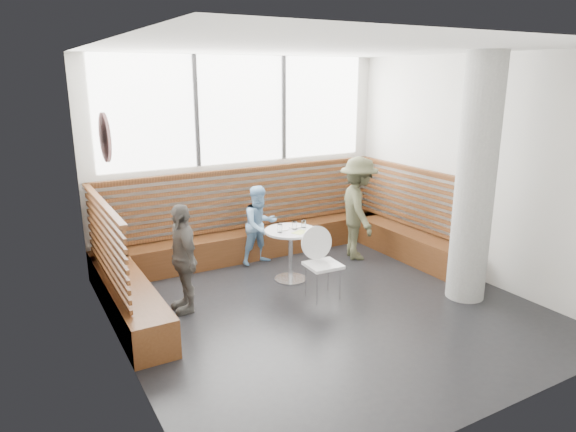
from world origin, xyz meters
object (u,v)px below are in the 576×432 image
concrete_column (475,181)px  cafe_chair (320,257)px  adult_man (358,208)px  child_left (183,258)px  child_back (260,225)px  cafe_table (291,244)px

concrete_column → cafe_chair: 2.23m
adult_man → child_left: adult_man is taller
adult_man → child_back: size_ratio=1.32×
concrete_column → child_left: (-3.43, 1.48, -0.90)m
child_left → cafe_table: bearing=98.4°
cafe_table → child_back: child_back is taller
concrete_column → cafe_chair: concrete_column is taller
adult_man → cafe_chair: bearing=146.7°
concrete_column → cafe_table: (-1.77, 1.66, -1.05)m
concrete_column → adult_man: 2.14m
adult_man → child_left: size_ratio=1.20×
cafe_chair → adult_man: bearing=39.1°
child_left → child_back: bearing=125.2°
cafe_chair → child_back: size_ratio=0.76×
child_back → child_left: (-1.59, -1.04, 0.07)m
adult_man → child_left: bearing=119.8°
cafe_table → adult_man: 1.49m
concrete_column → child_left: concrete_column is taller
cafe_table → adult_man: size_ratio=0.46×
adult_man → child_back: adult_man is taller
cafe_table → cafe_chair: bearing=-84.3°
concrete_column → cafe_chair: bearing=150.0°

